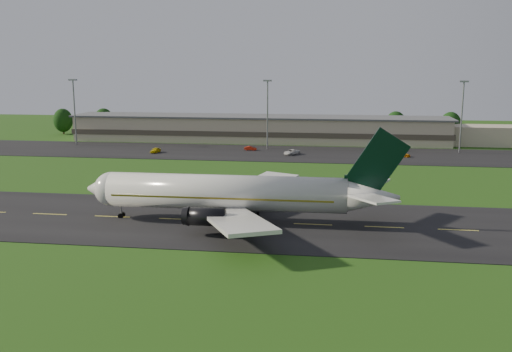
# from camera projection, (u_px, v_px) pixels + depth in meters

# --- Properties ---
(ground) EXTENTS (360.00, 360.00, 0.00)m
(ground) POSITION_uv_depth(u_px,v_px,m) (177.00, 220.00, 92.51)
(ground) COLOR #1E4411
(ground) RESTS_ON ground
(taxiway) EXTENTS (220.00, 30.00, 0.10)m
(taxiway) POSITION_uv_depth(u_px,v_px,m) (177.00, 219.00, 92.50)
(taxiway) COLOR black
(taxiway) RESTS_ON ground
(apron) EXTENTS (260.00, 30.00, 0.10)m
(apron) POSITION_uv_depth(u_px,v_px,m) (246.00, 152.00, 162.45)
(apron) COLOR black
(apron) RESTS_ON ground
(airliner) EXTENTS (51.24, 42.18, 15.57)m
(airliner) POSITION_uv_depth(u_px,v_px,m) (231.00, 193.00, 90.37)
(airliner) COLOR silver
(airliner) RESTS_ON ground
(terminal) EXTENTS (145.00, 16.00, 8.40)m
(terminal) POSITION_uv_depth(u_px,v_px,m) (278.00, 130.00, 184.29)
(terminal) COLOR #B7A78C
(terminal) RESTS_ON ground
(light_mast_west) EXTENTS (2.40, 1.20, 20.35)m
(light_mast_west) POSITION_uv_depth(u_px,v_px,m) (74.00, 104.00, 175.36)
(light_mast_west) COLOR gray
(light_mast_west) RESTS_ON ground
(light_mast_centre) EXTENTS (2.40, 1.20, 20.35)m
(light_mast_centre) POSITION_uv_depth(u_px,v_px,m) (267.00, 106.00, 167.08)
(light_mast_centre) COLOR gray
(light_mast_centre) RESTS_ON ground
(light_mast_east) EXTENTS (2.40, 1.20, 20.35)m
(light_mast_east) POSITION_uv_depth(u_px,v_px,m) (462.00, 108.00, 159.49)
(light_mast_east) COLOR gray
(light_mast_east) RESTS_ON ground
(tree_line) EXTENTS (191.68, 9.74, 9.77)m
(tree_line) POSITION_uv_depth(u_px,v_px,m) (355.00, 125.00, 189.92)
(tree_line) COLOR black
(tree_line) RESTS_ON ground
(service_vehicle_a) EXTENTS (2.38, 4.40, 1.42)m
(service_vehicle_a) POSITION_uv_depth(u_px,v_px,m) (155.00, 150.00, 161.64)
(service_vehicle_a) COLOR gold
(service_vehicle_a) RESTS_ON apron
(service_vehicle_b) EXTENTS (3.58, 1.29, 1.17)m
(service_vehicle_b) POSITION_uv_depth(u_px,v_px,m) (250.00, 148.00, 166.13)
(service_vehicle_b) COLOR #AA1C0B
(service_vehicle_b) RESTS_ON apron
(service_vehicle_c) EXTENTS (4.77, 5.62, 1.43)m
(service_vehicle_c) POSITION_uv_depth(u_px,v_px,m) (292.00, 152.00, 158.11)
(service_vehicle_c) COLOR silver
(service_vehicle_c) RESTS_ON apron
(service_vehicle_d) EXTENTS (5.03, 3.51, 1.35)m
(service_vehicle_d) POSITION_uv_depth(u_px,v_px,m) (402.00, 154.00, 154.72)
(service_vehicle_d) COLOR orange
(service_vehicle_d) RESTS_ON apron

